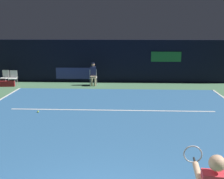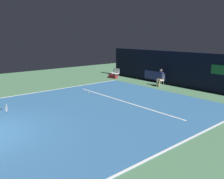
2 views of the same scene
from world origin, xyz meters
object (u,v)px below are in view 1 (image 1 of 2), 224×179
courtside_chair_far (13,77)px  courtside_chair_near (5,77)px  tennis_ball (38,112)px  line_judge_on_chair (93,74)px  equipment_bag (7,84)px

courtside_chair_far → courtside_chair_near: bearing=168.3°
tennis_ball → courtside_chair_near: bearing=124.1°
tennis_ball → line_judge_on_chair: bearing=73.5°
courtside_chair_near → courtside_chair_far: bearing=-11.7°
line_judge_on_chair → courtside_chair_far: line_judge_on_chair is taller
courtside_chair_far → tennis_ball: (3.01, -5.14, -0.46)m
line_judge_on_chair → tennis_ball: bearing=-106.5°
tennis_ball → courtside_chair_far: bearing=120.4°
courtside_chair_far → equipment_bag: size_ratio=1.05×
tennis_ball → equipment_bag: (-3.31, 4.96, 0.11)m
line_judge_on_chair → equipment_bag: size_ratio=1.57×
line_judge_on_chair → courtside_chair_far: 4.65m
courtside_chair_near → courtside_chair_far: same height
tennis_ball → equipment_bag: 5.97m
line_judge_on_chair → courtside_chair_far: (-4.63, -0.33, -0.18)m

